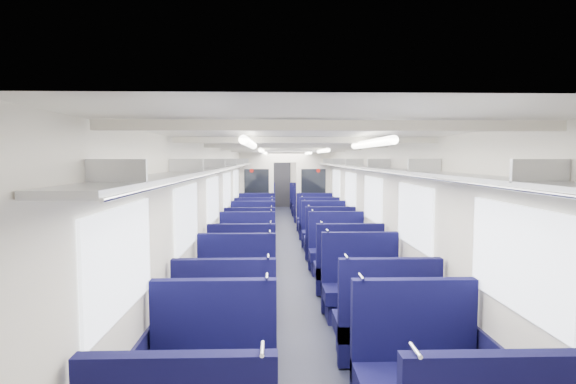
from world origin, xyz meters
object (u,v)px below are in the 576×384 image
Objects in this scene: seat_9 at (348,271)px; seat_26 at (262,202)px; seat_7 at (361,291)px; seat_21 at (309,212)px; seat_14 at (253,235)px; seat_19 at (315,220)px; seat_18 at (257,220)px; seat_20 at (259,212)px; seat_22 at (260,208)px; seat_5 at (385,328)px; seat_17 at (319,226)px; seat_11 at (337,254)px; seat_8 at (243,271)px; seat_27 at (303,202)px; seat_12 at (250,244)px; seat_3 at (418,377)px; seat_2 at (212,378)px; bulkhead at (285,187)px; seat_15 at (324,234)px; seat_6 at (236,294)px; seat_13 at (329,242)px; seat_10 at (247,254)px; seat_16 at (255,227)px; seat_4 at (226,329)px; seat_25 at (304,204)px; seat_24 at (261,204)px; seat_23 at (307,207)px.

seat_9 and seat_26 have the same top height.
seat_7 and seat_21 have the same top height.
seat_14 is 2.89m from seat_19.
seat_20 is (0.00, 2.04, 0.00)m from seat_18.
seat_7 is 1.00× the size of seat_22.
seat_5 and seat_17 have the same top height.
seat_11 is (0.00, 1.27, 0.00)m from seat_9.
seat_7 is 5.73m from seat_17.
seat_27 is at bearing 81.64° from seat_8.
seat_20 is (0.00, 5.52, 0.00)m from seat_12.
seat_26 is (-1.66, 5.62, 0.00)m from seat_19.
seat_3 is at bearing -90.00° from seat_5.
seat_2 and seat_20 have the same top height.
seat_27 is at bearing 90.00° from seat_7.
seat_15 is at bearing -76.51° from bulkhead.
seat_6 and seat_13 have the same top height.
seat_7 is 1.00× the size of seat_15.
seat_10 is at bearing -90.00° from seat_26.
seat_9 is 3.77m from seat_14.
seat_4 is at bearing -90.00° from seat_16.
seat_6 is 1.00× the size of seat_22.
bulkhead is 9.31m from seat_5.
seat_18 is at bearing -129.03° from seat_21.
seat_2 and seat_27 have the same top height.
seat_4 is 5.72m from seat_14.
seat_14 is 2.10m from seat_17.
seat_20 is at bearing 107.02° from seat_13.
seat_8 is 4.92m from seat_17.
bulkhead is 8.08m from seat_6.
seat_27 is (0.00, 8.93, 0.00)m from seat_13.
seat_13 is at bearing 54.93° from seat_8.
seat_5 and seat_25 have the same top height.
seat_8 and seat_17 have the same top height.
seat_17 is 5.79m from seat_24.
seat_14 is 1.00× the size of seat_15.
seat_15 is (0.83, -3.46, -0.88)m from bulkhead.
seat_27 is (0.00, 5.58, 0.00)m from seat_19.
bulkhead reaches higher than seat_14.
seat_15 is (1.66, 1.10, 0.00)m from seat_12.
seat_14 is 1.00× the size of seat_23.
seat_20 is 3.88m from seat_27.
seat_7 is at bearing 1.90° from seat_6.
seat_12 is 9.18m from seat_27.
seat_11 is 1.13m from seat_13.
bulkhead is 2.41× the size of seat_7.
bulkhead reaches higher than seat_22.
seat_20 is 1.08m from seat_22.
seat_8 is at bearing 178.83° from seat_9.
seat_26 is at bearing 90.00° from seat_14.
seat_2 is 3.41m from seat_8.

